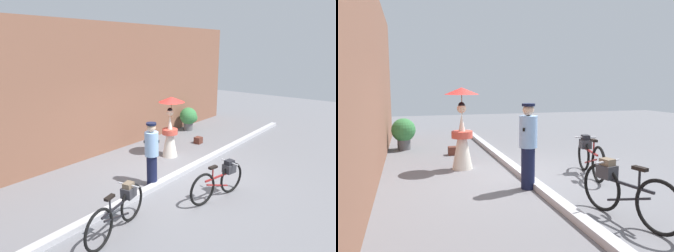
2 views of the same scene
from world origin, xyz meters
TOP-DOWN VIEW (x-y plane):
  - ground_plane at (0.00, 0.00)m, footprint 30.00×30.00m
  - building_wall at (0.00, 3.13)m, footprint 14.00×0.40m
  - sidewalk_curb at (0.00, 0.00)m, footprint 14.00×0.20m
  - bicycle_near_officer at (-2.55, -0.66)m, footprint 1.74×0.57m
  - bicycle_far_side at (-0.22, -1.44)m, footprint 1.69×0.51m
  - person_officer at (-0.76, 0.17)m, footprint 0.34×0.34m
  - person_with_parasol at (1.12, 1.13)m, footprint 0.80×0.80m
  - potted_plant_by_door at (3.96, 2.45)m, footprint 0.73×0.71m
  - backpack_on_pavement at (2.75, 1.15)m, footprint 0.25×0.23m

SIDE VIEW (x-z plane):
  - ground_plane at x=0.00m, z-range 0.00..0.00m
  - sidewalk_curb at x=0.00m, z-range 0.00..0.12m
  - backpack_on_pavement at x=2.75m, z-range 0.01..0.24m
  - bicycle_far_side at x=-0.22m, z-range 0.02..0.86m
  - bicycle_near_officer at x=-2.55m, z-range 0.02..0.88m
  - potted_plant_by_door at x=3.96m, z-range 0.07..1.02m
  - person_officer at x=-0.76m, z-range 0.05..1.68m
  - person_with_parasol at x=1.12m, z-range 0.00..1.90m
  - building_wall at x=0.00m, z-range 0.00..4.12m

